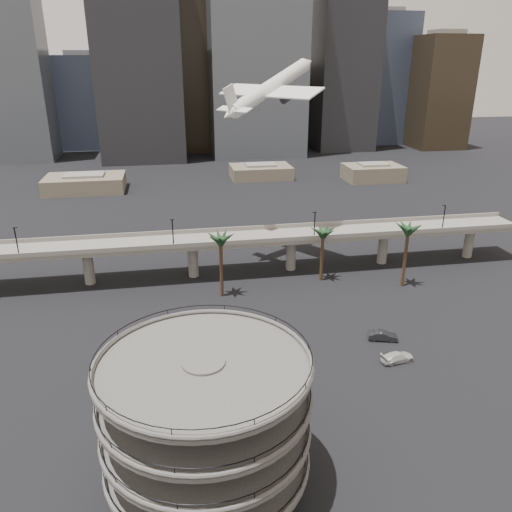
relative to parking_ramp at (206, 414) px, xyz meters
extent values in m
plane|color=black|center=(13.00, 4.00, -9.84)|extent=(700.00, 700.00, 0.00)
cylinder|color=#4C4A47|center=(0.00, 0.00, -1.84)|extent=(4.40, 4.40, 16.50)
cylinder|color=#4C4A47|center=(0.00, 0.00, -6.06)|extent=(22.00, 22.00, 0.45)
torus|color=#4C4A47|center=(0.00, 0.00, -5.59)|extent=(22.20, 22.20, 0.50)
torus|color=black|center=(0.00, 0.00, -4.79)|extent=(21.80, 21.80, 0.10)
cylinder|color=#4C4A47|center=(0.00, 0.00, -2.06)|extent=(22.00, 22.00, 0.45)
torus|color=#4C4A47|center=(0.00, 0.00, -1.59)|extent=(22.20, 22.20, 0.50)
torus|color=black|center=(0.00, 0.00, -0.79)|extent=(21.80, 21.80, 0.10)
cylinder|color=#4C4A47|center=(0.00, 0.00, 1.94)|extent=(22.00, 22.00, 0.45)
torus|color=#4C4A47|center=(0.00, 0.00, 2.41)|extent=(22.20, 22.20, 0.50)
torus|color=black|center=(0.00, 0.00, 3.21)|extent=(21.80, 21.80, 0.10)
cylinder|color=#4C4A47|center=(0.00, 0.00, 5.94)|extent=(22.00, 22.00, 0.45)
torus|color=#4C4A47|center=(0.00, 0.00, 6.41)|extent=(22.20, 22.20, 0.50)
torus|color=black|center=(0.00, 0.00, 7.21)|extent=(21.80, 21.80, 0.10)
cube|color=slate|center=(13.00, 59.00, -1.84)|extent=(130.00, 9.00, 0.90)
cube|color=slate|center=(13.00, 54.50, -0.94)|extent=(130.00, 0.30, 1.00)
cube|color=slate|center=(13.00, 63.50, -0.94)|extent=(130.00, 0.30, 1.00)
cylinder|color=slate|center=(-20.00, 59.00, -6.04)|extent=(2.20, 2.20, 8.00)
cylinder|color=slate|center=(2.00, 59.00, -6.04)|extent=(2.20, 2.20, 8.00)
cylinder|color=slate|center=(24.00, 59.00, -6.04)|extent=(2.20, 2.20, 8.00)
cylinder|color=slate|center=(46.00, 59.00, -6.04)|extent=(2.20, 2.20, 8.00)
cylinder|color=slate|center=(68.00, 59.00, -6.04)|extent=(2.20, 2.20, 8.00)
cylinder|color=black|center=(-32.00, 55.00, 1.66)|extent=(0.24, 0.24, 6.00)
cylinder|color=black|center=(-2.00, 55.00, 1.66)|extent=(0.24, 0.24, 6.00)
cylinder|color=black|center=(28.00, 55.00, 1.66)|extent=(0.24, 0.24, 6.00)
cylinder|color=black|center=(58.00, 55.00, 1.66)|extent=(0.24, 0.24, 6.00)
cylinder|color=#422D1C|center=(7.00, 48.00, -3.76)|extent=(0.70, 0.70, 12.15)
ellipsoid|color=#163219|center=(7.00, 48.00, 2.71)|extent=(4.40, 4.40, 2.00)
cylinder|color=#422D1C|center=(29.00, 52.00, -4.44)|extent=(0.70, 0.70, 10.80)
ellipsoid|color=#163219|center=(29.00, 52.00, 1.36)|extent=(4.40, 4.40, 2.00)
cylinder|color=#422D1C|center=(45.00, 46.00, -3.54)|extent=(0.70, 0.70, 12.60)
ellipsoid|color=#163219|center=(45.00, 46.00, 3.16)|extent=(4.40, 4.40, 2.00)
cube|color=#665B4B|center=(-32.00, 144.00, -7.09)|extent=(28.00, 18.00, 5.50)
cube|color=slate|center=(-32.00, 144.00, -3.94)|extent=(14.00, 9.00, 0.80)
cube|color=#665B4B|center=(35.00, 154.00, -7.34)|extent=(24.00, 16.00, 5.00)
cube|color=slate|center=(35.00, 154.00, -4.44)|extent=(12.00, 8.00, 0.80)
cube|color=#665B4B|center=(78.00, 142.00, -6.84)|extent=(22.00, 15.00, 6.00)
cube|color=slate|center=(78.00, 142.00, -3.44)|extent=(11.00, 7.50, 0.80)
cube|color=#494E56|center=(-67.00, 214.00, 28.42)|extent=(26.00, 24.00, 76.52)
cube|color=#333B4F|center=(-42.00, 249.00, 13.71)|extent=(30.00, 30.00, 47.09)
cube|color=slate|center=(-42.00, 249.00, 38.45)|extent=(16.50, 16.50, 2.40)
cube|color=black|center=(-12.00, 204.00, 44.12)|extent=(38.00, 30.00, 107.91)
cube|color=black|center=(18.00, 229.00, 34.31)|extent=(28.00, 26.00, 88.29)
cube|color=#494E56|center=(43.00, 209.00, 49.03)|extent=(45.00, 32.00, 117.72)
cube|color=gray|center=(68.00, 244.00, 10.77)|extent=(24.00, 24.00, 41.20)
cube|color=slate|center=(68.00, 244.00, 32.57)|extent=(13.20, 13.20, 2.40)
cube|color=black|center=(91.00, 219.00, 36.76)|extent=(30.00, 28.00, 93.20)
cube|color=#333B4F|center=(118.00, 239.00, 24.50)|extent=(34.00, 30.00, 68.67)
cube|color=slate|center=(118.00, 239.00, 60.04)|extent=(18.70, 16.50, 2.40)
cube|color=black|center=(143.00, 214.00, 18.61)|extent=(26.00, 26.00, 56.90)
cube|color=slate|center=(143.00, 214.00, 48.26)|extent=(14.30, 14.30, 2.40)
cube|color=gray|center=(31.00, 264.00, 8.80)|extent=(22.00, 22.00, 37.28)
cube|color=slate|center=(31.00, 264.00, 28.64)|extent=(12.10, 12.10, 2.40)
cylinder|color=silver|center=(21.33, 70.51, 29.11)|extent=(21.47, 16.89, 11.91)
cone|color=silver|center=(31.66, 78.06, 34.05)|extent=(5.14, 4.96, 4.09)
cone|color=silver|center=(10.99, 62.95, 24.16)|extent=(4.83, 4.59, 3.76)
cube|color=silver|center=(20.81, 70.13, 28.29)|extent=(20.09, 24.67, 2.36)
cube|color=silver|center=(12.22, 63.85, 25.13)|extent=(6.89, 8.36, 0.97)
cube|color=silver|center=(11.50, 63.33, 27.44)|extent=(3.73, 2.85, 5.56)
cylinder|color=#25252A|center=(18.63, 74.57, 27.29)|extent=(4.36, 3.85, 2.99)
cylinder|color=#25252A|center=(24.38, 66.71, 27.29)|extent=(4.36, 3.85, 2.99)
imported|color=red|center=(5.58, 16.29, -9.17)|extent=(4.10, 2.11, 1.34)
imported|color=black|center=(31.96, 25.99, -9.02)|extent=(5.26, 3.06, 1.64)
imported|color=silver|center=(31.55, 19.48, -9.05)|extent=(5.70, 3.04, 1.57)
camera|label=1|loc=(-2.37, -42.86, 34.47)|focal=35.00mm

